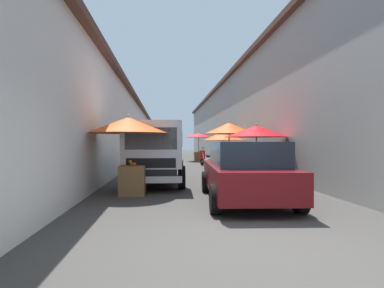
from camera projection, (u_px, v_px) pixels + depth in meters
ground at (185, 167)px, 17.36m from camera, size 90.00×90.00×0.00m
building_left_whitewash at (79, 130)px, 18.96m from camera, size 49.80×7.50×4.56m
building_right_concrete at (279, 119)px, 20.22m from camera, size 49.80×7.50×6.18m
fruit_stall_mid_lane at (229, 134)px, 12.66m from camera, size 2.16×2.16×2.39m
fruit_stall_near_right at (199, 140)px, 22.99m from camera, size 2.22×2.22×2.30m
fruit_stall_far_right at (224, 139)px, 16.03m from camera, size 2.27×2.27×2.16m
fruit_stall_far_left at (255, 137)px, 10.55m from camera, size 2.26×2.26×2.14m
fruit_stall_near_left at (129, 135)px, 8.21m from camera, size 2.27×2.27×2.24m
hatchback_car at (245, 171)px, 7.13m from camera, size 4.02×2.14×1.45m
delivery_truck at (155, 155)px, 9.63m from camera, size 4.99×2.13×2.08m
vendor_by_crates at (147, 155)px, 13.13m from camera, size 0.59×0.34×1.55m
parked_scooter at (206, 159)px, 18.04m from camera, size 1.66×0.60×1.14m
plastic_stool at (224, 165)px, 14.86m from camera, size 0.30×0.30×0.43m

